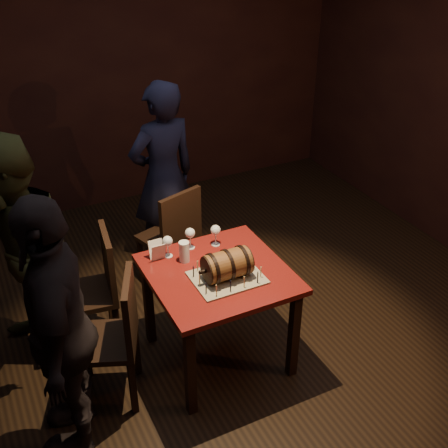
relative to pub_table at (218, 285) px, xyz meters
The scene contains 16 objects.
room_shell 0.79m from the pub_table, 62.26° to the left, with size 5.04×5.04×2.80m.
pub_table is the anchor object (origin of this frame).
cake_board 0.15m from the pub_table, 79.13° to the right, with size 0.45×0.35×0.01m, color gray.
barrel_cake 0.24m from the pub_table, 79.46° to the right, with size 0.35×0.21×0.21m.
birthday_candles 0.19m from the pub_table, 79.13° to the right, with size 0.40×0.30×0.09m.
wine_glass_left 0.45m from the pub_table, 126.09° to the left, with size 0.07×0.07×0.16m.
wine_glass_mid 0.41m from the pub_table, 98.28° to the left, with size 0.07×0.07×0.16m.
wine_glass_right 0.40m from the pub_table, 67.05° to the left, with size 0.07×0.07×0.16m.
pint_of_ale 0.32m from the pub_table, 125.17° to the left, with size 0.07×0.07×0.15m.
menu_card 0.47m from the pub_table, 133.97° to the left, with size 0.10×0.05×0.13m, color white, non-canonical shape.
chair_back 0.93m from the pub_table, 87.24° to the left, with size 0.50×0.50×0.93m.
chair_left_rear 0.89m from the pub_table, 143.22° to the left, with size 0.45×0.45×0.93m.
chair_left_front 0.74m from the pub_table, behind, with size 0.52×0.52×0.93m.
person_back 1.35m from the pub_table, 84.35° to the left, with size 0.61×0.40×1.67m, color black.
person_left_rear 1.30m from the pub_table, 154.34° to the left, with size 0.82×0.64×1.69m, color #3E4221.
person_left_front 1.11m from the pub_table, 168.85° to the right, with size 0.98×0.41×1.68m, color black.
Camera 1 is at (-1.42, -2.93, 2.91)m, focal length 45.00 mm.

